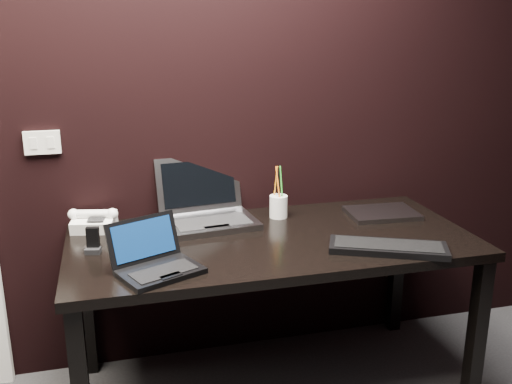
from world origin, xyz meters
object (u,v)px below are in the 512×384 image
object	(u,v)px
silver_laptop	(207,211)
ext_keyboard	(388,247)
pen_cup	(278,205)
closed_laptop	(382,213)
desk_phone	(94,221)
desk	(272,254)
netbook	(156,262)
mobile_phone	(93,243)

from	to	relation	value
silver_laptop	ext_keyboard	size ratio (longest dim) A/B	0.90
pen_cup	closed_laptop	bearing A→B (deg)	-11.65
silver_laptop	pen_cup	world-z (taller)	silver_laptop
desk_phone	pen_cup	size ratio (longest dim) A/B	0.90
ext_keyboard	closed_laptop	world-z (taller)	ext_keyboard
closed_laptop	desk_phone	size ratio (longest dim) A/B	1.50
desk	desk_phone	size ratio (longest dim) A/B	7.64
ext_keyboard	closed_laptop	size ratio (longest dim) A/B	1.46
desk	netbook	bearing A→B (deg)	-155.89
ext_keyboard	pen_cup	distance (m)	0.59
desk	desk_phone	world-z (taller)	desk_phone
mobile_phone	closed_laptop	bearing A→B (deg)	5.51
closed_laptop	pen_cup	size ratio (longest dim) A/B	1.36
silver_laptop	pen_cup	size ratio (longest dim) A/B	1.78
netbook	desk_phone	bearing A→B (deg)	113.30
netbook	ext_keyboard	bearing A→B (deg)	-2.28
mobile_phone	desk	bearing A→B (deg)	-1.47
ext_keyboard	silver_laptop	bearing A→B (deg)	140.85
ext_keyboard	pen_cup	world-z (taller)	pen_cup
ext_keyboard	netbook	bearing A→B (deg)	177.72
mobile_phone	netbook	bearing A→B (deg)	-47.83
desk_phone	pen_cup	world-z (taller)	pen_cup
silver_laptop	mobile_phone	distance (m)	0.55
silver_laptop	desk_phone	xyz separation A→B (m)	(-0.50, 0.03, -0.01)
desk_phone	mobile_phone	xyz separation A→B (m)	(-0.00, -0.27, -0.00)
desk	netbook	world-z (taller)	netbook
desk_phone	mobile_phone	distance (m)	0.27
silver_laptop	desk_phone	distance (m)	0.50
closed_laptop	netbook	bearing A→B (deg)	-161.14
desk_phone	netbook	bearing A→B (deg)	-66.70
netbook	silver_laptop	distance (m)	0.56
closed_laptop	pen_cup	xyz separation A→B (m)	(-0.48, 0.10, 0.05)
ext_keyboard	desk_phone	size ratio (longest dim) A/B	2.19
pen_cup	silver_laptop	bearing A→B (deg)	178.03
netbook	silver_laptop	world-z (taller)	silver_laptop
ext_keyboard	mobile_phone	world-z (taller)	mobile_phone
ext_keyboard	pen_cup	bearing A→B (deg)	120.80
ext_keyboard	desk	bearing A→B (deg)	146.94
desk	mobile_phone	distance (m)	0.74
netbook	closed_laptop	bearing A→B (deg)	18.86
closed_laptop	pen_cup	distance (m)	0.49
pen_cup	ext_keyboard	bearing A→B (deg)	-59.20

